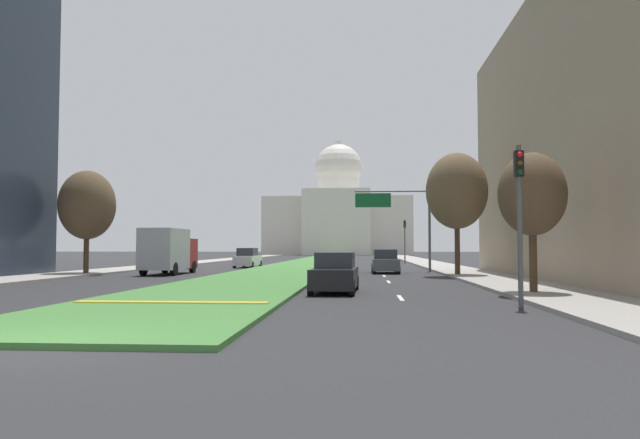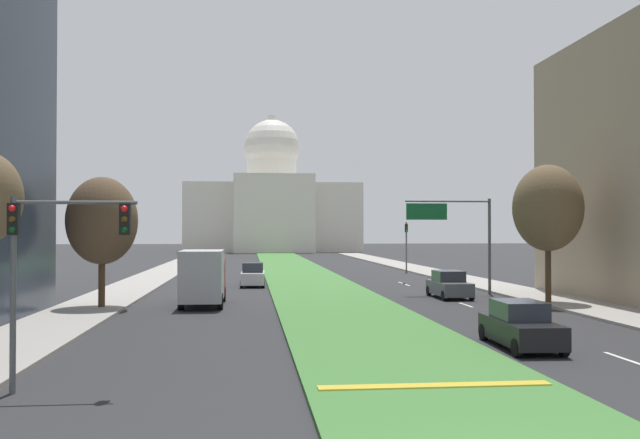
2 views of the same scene
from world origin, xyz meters
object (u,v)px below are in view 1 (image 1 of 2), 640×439
Objects in this scene: overhead_guide_sign at (400,212)px; sedan_distant at (248,258)px; traffic_light_far_right at (405,235)px; capitol_building at (339,218)px; sedan_midblock at (385,262)px; traffic_light_near_right at (520,204)px; street_tree_left_mid at (87,205)px; box_truck_delivery at (168,251)px; sedan_lead_stopped at (335,274)px; street_tree_right_mid at (457,191)px; street_tree_right_near at (532,195)px.

sedan_distant is at bearing 148.74° from overhead_guide_sign.
capitol_building is at bearing 98.04° from traffic_light_far_right.
sedan_midblock is 16.42m from sedan_distant.
sedan_midblock is 0.94× the size of sedan_distant.
traffic_light_near_right is 31.42m from street_tree_left_mid.
street_tree_left_mid reaches higher than traffic_light_far_right.
traffic_light_far_right is at bearing 57.59° from box_truck_delivery.
sedan_distant is 14.14m from box_truck_delivery.
traffic_light_far_right is 45.43m from sedan_lead_stopped.
box_truck_delivery is at bearing -161.83° from overhead_guide_sign.
traffic_light_near_right is 8.89m from sedan_lead_stopped.
sedan_distant reaches higher than sedan_lead_stopped.
overhead_guide_sign is 1.38× the size of sedan_distant.
box_truck_delivery is (-16.66, -5.47, -2.99)m from overhead_guide_sign.
overhead_guide_sign is at bearing 18.17° from box_truck_delivery.
sedan_midblock is (-4.54, 4.60, -4.80)m from street_tree_right_mid.
street_tree_left_mid is 17.66m from sedan_distant.
traffic_light_near_right is 0.72× the size of street_tree_left_mid.
sedan_lead_stopped is 0.98× the size of sedan_distant.
traffic_light_near_right is 26.93m from overhead_guide_sign.
street_tree_right_mid is 1.73× the size of sedan_distant.
traffic_light_far_right is 24.13m from overhead_guide_sign.
street_tree_right_near is at bearing -84.07° from capitol_building.
street_tree_right_near is 35.10m from sedan_distant.
box_truck_delivery is at bearing 131.24° from traffic_light_near_right.
sedan_distant is at bearing 139.30° from sedan_midblock.
sedan_midblock is at bearing 134.63° from street_tree_right_mid.
sedan_lead_stopped is at bearing 173.42° from street_tree_right_near.
overhead_guide_sign is 1.47× the size of sedan_midblock.
street_tree_right_near reaches higher than traffic_light_near_right.
capitol_building reaches higher than street_tree_right_near.
sedan_lead_stopped is (-4.14, -20.94, -3.86)m from overhead_guide_sign.
overhead_guide_sign is 0.80× the size of street_tree_right_mid.
box_truck_delivery is (-12.53, 15.47, 0.88)m from sedan_lead_stopped.
traffic_light_near_right is at bearing -48.76° from box_truck_delivery.
street_tree_right_mid is 20.35m from box_truck_delivery.
overhead_guide_sign is at bearing 16.94° from street_tree_left_mid.
traffic_light_far_right reaches higher than box_truck_delivery.
street_tree_left_mid is 25.32m from street_tree_right_mid.
traffic_light_near_right is 0.90× the size of street_tree_right_near.
traffic_light_far_right reaches higher than sedan_lead_stopped.
traffic_light_near_right reaches higher than sedan_distant.
street_tree_right_near is 0.79× the size of street_tree_left_mid.
capitol_building is 79.92m from traffic_light_far_right.
capitol_building is at bearing 96.41° from street_tree_right_mid.
traffic_light_near_right is 20.02m from street_tree_right_mid.
overhead_guide_sign is 7.74m from street_tree_right_mid.
street_tree_left_mid is (-24.11, 20.09, 1.52)m from traffic_light_near_right.
street_tree_right_near is 0.70× the size of street_tree_right_mid.
street_tree_left_mid is 1.57× the size of sedan_lead_stopped.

